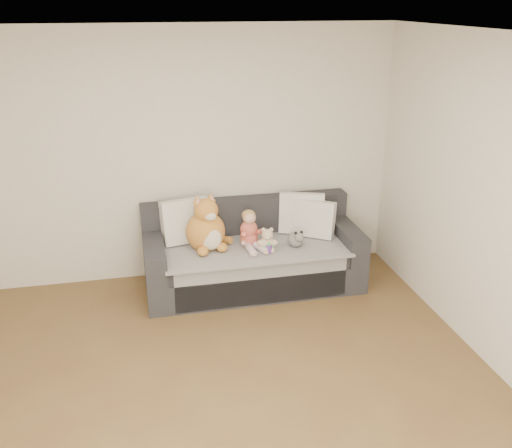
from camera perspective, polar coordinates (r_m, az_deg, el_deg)
The scene contains 10 objects.
room_shell at distance 3.95m, azimuth -4.69°, elevation -0.94°, with size 5.00×5.00×5.00m.
sofa at distance 5.93m, azimuth -0.40°, elevation -3.29°, with size 2.20×0.94×0.85m.
cushion_left at distance 5.85m, azimuth -7.06°, elevation 0.30°, with size 0.52×0.31×0.46m.
cushion_right_back at distance 6.07m, azimuth 4.59°, elevation 1.09°, with size 0.51×0.35×0.45m.
cushion_right_front at distance 5.98m, azimuth 5.86°, elevation 0.53°, with size 0.45×0.39×0.40m.
toddler at distance 5.70m, azimuth -0.59°, elevation -0.78°, with size 0.27×0.40×0.39m.
plush_cat at distance 5.66m, azimuth -4.97°, elevation -0.44°, with size 0.48×0.46×0.60m.
teddy_bear at distance 5.62m, azimuth 1.14°, elevation -1.79°, with size 0.20×0.15×0.25m.
plush_cow at distance 5.76m, azimuth 4.02°, elevation -1.51°, with size 0.16×0.24×0.19m.
sippy_cup at distance 5.60m, azimuth 1.28°, elevation -2.34°, with size 0.11×0.07×0.12m.
Camera 1 is at (-0.48, -3.19, 2.82)m, focal length 40.00 mm.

